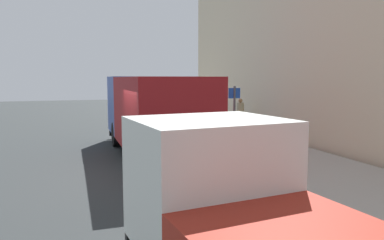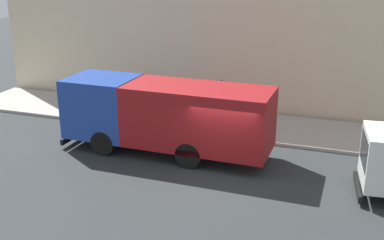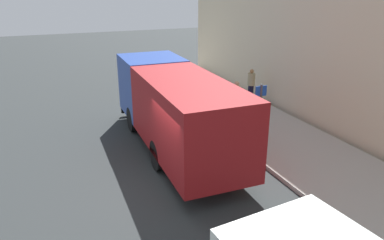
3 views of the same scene
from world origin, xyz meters
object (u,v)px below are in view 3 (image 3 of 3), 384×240
(large_utility_truck, at_px, (174,105))
(pedestrian_standing, at_px, (236,101))
(street_sign_post, at_px, (260,112))
(pedestrian_walking, at_px, (251,85))
(traffic_cone_orange, at_px, (209,103))

(large_utility_truck, relative_size, pedestrian_standing, 4.73)
(pedestrian_standing, relative_size, street_sign_post, 0.74)
(street_sign_post, bearing_deg, pedestrian_standing, 76.83)
(pedestrian_walking, xyz_separation_m, traffic_cone_orange, (-2.38, -0.16, -0.59))
(pedestrian_standing, bearing_deg, traffic_cone_orange, 177.71)
(large_utility_truck, relative_size, traffic_cone_orange, 14.40)
(pedestrian_walking, height_order, street_sign_post, street_sign_post)
(traffic_cone_orange, bearing_deg, pedestrian_walking, 3.89)
(pedestrian_standing, relative_size, traffic_cone_orange, 3.04)
(pedestrian_walking, bearing_deg, pedestrian_standing, -82.29)
(pedestrian_walking, distance_m, traffic_cone_orange, 2.46)
(large_utility_truck, xyz_separation_m, pedestrian_standing, (3.27, 1.29, -0.58))
(large_utility_truck, height_order, pedestrian_walking, large_utility_truck)
(large_utility_truck, xyz_separation_m, pedestrian_walking, (5.37, 3.50, -0.65))
(large_utility_truck, bearing_deg, street_sign_post, -30.17)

